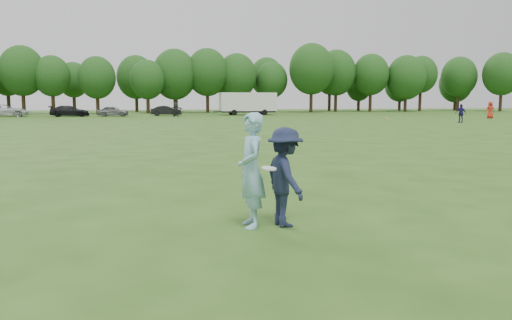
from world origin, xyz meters
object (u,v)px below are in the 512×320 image
at_px(car_c, 5,111).
at_px(field_cone, 387,117).
at_px(player_far_b, 461,113).
at_px(player_far_d, 176,109).
at_px(car_f, 166,111).
at_px(thrower, 251,170).
at_px(car_e, 113,111).
at_px(cargo_trailer, 248,103).
at_px(defender, 285,177).
at_px(player_far_c, 490,110).
at_px(car_d, 70,111).

distance_m(car_c, field_cone, 48.32).
height_order(player_far_b, player_far_d, player_far_d).
height_order(car_f, field_cone, car_f).
height_order(thrower, car_f, thrower).
distance_m(player_far_d, car_e, 8.78).
relative_size(car_c, cargo_trailer, 0.63).
bearing_deg(defender, player_far_b, -47.88).
distance_m(player_far_d, field_cone, 26.35).
xyz_separation_m(player_far_b, player_far_d, (-26.08, 21.72, 0.06)).
xyz_separation_m(player_far_c, car_d, (-49.46, 17.45, -0.29)).
height_order(player_far_b, car_f, player_far_b).
bearing_deg(car_f, field_cone, -113.30).
bearing_deg(car_c, thrower, -168.61).
height_order(defender, car_f, defender).
bearing_deg(car_e, cargo_trailer, -76.50).
relative_size(defender, car_f, 0.44).
height_order(thrower, car_e, thrower).
xyz_separation_m(car_c, car_e, (13.50, -1.67, -0.10)).
distance_m(player_far_b, car_d, 47.34).
distance_m(player_far_d, car_d, 14.14).
height_order(defender, player_far_d, player_far_d).
height_order(defender, cargo_trailer, cargo_trailer).
height_order(player_far_d, car_e, player_far_d).
bearing_deg(defender, field_cone, -38.49).
bearing_deg(car_f, car_e, 105.26).
bearing_deg(defender, car_e, -3.04).
xyz_separation_m(player_far_d, car_d, (-13.47, 4.30, -0.25)).
bearing_deg(cargo_trailer, car_d, -176.91).
distance_m(thrower, car_e, 60.08).
height_order(defender, field_cone, defender).
distance_m(defender, field_cone, 52.76).
height_order(thrower, player_far_d, thrower).
bearing_deg(car_c, car_e, -103.09).
bearing_deg(player_far_b, player_far_d, -160.11).
xyz_separation_m(defender, car_e, (-6.40, 59.85, -0.22)).
bearing_deg(car_e, field_cone, -105.77).
bearing_deg(thrower, car_f, 178.48).
distance_m(player_far_d, cargo_trailer, 12.00).
distance_m(player_far_b, cargo_trailer, 31.42).
bearing_deg(car_d, defender, -168.54).
xyz_separation_m(defender, field_cone, (25.85, 45.98, -0.75)).
distance_m(player_far_b, field_cone, 11.67).
bearing_deg(car_d, player_far_c, -109.08).
distance_m(car_d, cargo_trailer, 24.11).
bearing_deg(car_c, player_far_c, -113.84).
bearing_deg(field_cone, car_e, 156.74).
distance_m(car_c, cargo_trailer, 32.07).
height_order(thrower, player_far_c, thrower).
bearing_deg(car_f, player_far_b, -127.08).
xyz_separation_m(defender, cargo_trailer, (12.16, 61.80, 0.87)).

